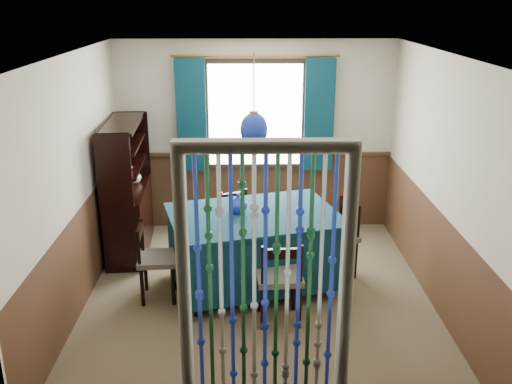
{
  "coord_description": "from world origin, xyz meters",
  "views": [
    {
      "loc": [
        -0.12,
        -5.31,
        3.01
      ],
      "look_at": [
        -0.02,
        0.28,
        1.08
      ],
      "focal_mm": 40.0,
      "sensor_mm": 36.0,
      "label": 1
    }
  ],
  "objects_px": {
    "sideboard": "(128,207)",
    "vase_table": "(238,204)",
    "chair_left": "(155,259)",
    "chair_right": "(338,236)",
    "chair_far": "(238,223)",
    "pendant_lamp": "(254,129)",
    "bowl_shelf": "(125,169)",
    "chair_near": "(280,278)",
    "dining_table": "(254,245)",
    "vase_sideboard": "(134,175)"
  },
  "relations": [
    {
      "from": "vase_table",
      "to": "bowl_shelf",
      "type": "distance_m",
      "value": 1.45
    },
    {
      "from": "chair_near",
      "to": "chair_left",
      "type": "bearing_deg",
      "value": 155.02
    },
    {
      "from": "chair_near",
      "to": "vase_table",
      "type": "height_order",
      "value": "vase_table"
    },
    {
      "from": "bowl_shelf",
      "to": "vase_table",
      "type": "bearing_deg",
      "value": -25.41
    },
    {
      "from": "chair_near",
      "to": "chair_far",
      "type": "relative_size",
      "value": 1.08
    },
    {
      "from": "dining_table",
      "to": "chair_right",
      "type": "bearing_deg",
      "value": 1.0
    },
    {
      "from": "pendant_lamp",
      "to": "vase_sideboard",
      "type": "relative_size",
      "value": 4.78
    },
    {
      "from": "chair_near",
      "to": "chair_left",
      "type": "relative_size",
      "value": 1.05
    },
    {
      "from": "pendant_lamp",
      "to": "bowl_shelf",
      "type": "height_order",
      "value": "pendant_lamp"
    },
    {
      "from": "sideboard",
      "to": "chair_near",
      "type": "bearing_deg",
      "value": -46.95
    },
    {
      "from": "dining_table",
      "to": "chair_far",
      "type": "xyz_separation_m",
      "value": [
        -0.18,
        0.75,
        -0.05
      ]
    },
    {
      "from": "chair_left",
      "to": "chair_far",
      "type": "bearing_deg",
      "value": 135.94
    },
    {
      "from": "chair_near",
      "to": "chair_far",
      "type": "xyz_separation_m",
      "value": [
        -0.42,
        1.47,
        -0.03
      ]
    },
    {
      "from": "bowl_shelf",
      "to": "sideboard",
      "type": "bearing_deg",
      "value": 101.89
    },
    {
      "from": "chair_far",
      "to": "vase_table",
      "type": "relative_size",
      "value": 4.28
    },
    {
      "from": "chair_left",
      "to": "sideboard",
      "type": "distance_m",
      "value": 1.29
    },
    {
      "from": "chair_far",
      "to": "pendant_lamp",
      "type": "distance_m",
      "value": 1.53
    },
    {
      "from": "sideboard",
      "to": "vase_table",
      "type": "relative_size",
      "value": 8.66
    },
    {
      "from": "vase_sideboard",
      "to": "chair_left",
      "type": "bearing_deg",
      "value": -72.69
    },
    {
      "from": "chair_right",
      "to": "pendant_lamp",
      "type": "xyz_separation_m",
      "value": [
        -0.94,
        -0.27,
        1.29
      ]
    },
    {
      "from": "pendant_lamp",
      "to": "vase_table",
      "type": "xyz_separation_m",
      "value": [
        -0.17,
        0.05,
        -0.81
      ]
    },
    {
      "from": "dining_table",
      "to": "vase_table",
      "type": "bearing_deg",
      "value": 148.29
    },
    {
      "from": "vase_sideboard",
      "to": "chair_near",
      "type": "bearing_deg",
      "value": -48.08
    },
    {
      "from": "chair_right",
      "to": "vase_sideboard",
      "type": "distance_m",
      "value": 2.6
    },
    {
      "from": "pendant_lamp",
      "to": "sideboard",
      "type": "bearing_deg",
      "value": 148.06
    },
    {
      "from": "dining_table",
      "to": "pendant_lamp",
      "type": "xyz_separation_m",
      "value": [
        0.0,
        -0.0,
        1.27
      ]
    },
    {
      "from": "chair_right",
      "to": "sideboard",
      "type": "relative_size",
      "value": 0.53
    },
    {
      "from": "vase_table",
      "to": "dining_table",
      "type": "bearing_deg",
      "value": -16.6
    },
    {
      "from": "chair_near",
      "to": "dining_table",
      "type": "bearing_deg",
      "value": 104.07
    },
    {
      "from": "chair_left",
      "to": "pendant_lamp",
      "type": "xyz_separation_m",
      "value": [
        1.02,
        0.23,
        1.31
      ]
    },
    {
      "from": "bowl_shelf",
      "to": "chair_right",
      "type": "bearing_deg",
      "value": -9.32
    },
    {
      "from": "chair_right",
      "to": "pendant_lamp",
      "type": "relative_size",
      "value": 0.94
    },
    {
      "from": "chair_far",
      "to": "chair_right",
      "type": "relative_size",
      "value": 0.93
    },
    {
      "from": "chair_far",
      "to": "vase_sideboard",
      "type": "relative_size",
      "value": 4.15
    },
    {
      "from": "sideboard",
      "to": "pendant_lamp",
      "type": "bearing_deg",
      "value": -35.38
    },
    {
      "from": "pendant_lamp",
      "to": "chair_near",
      "type": "bearing_deg",
      "value": -71.99
    },
    {
      "from": "sideboard",
      "to": "vase_table",
      "type": "distance_m",
      "value": 1.67
    },
    {
      "from": "chair_near",
      "to": "pendant_lamp",
      "type": "height_order",
      "value": "pendant_lamp"
    },
    {
      "from": "pendant_lamp",
      "to": "vase_sideboard",
      "type": "xyz_separation_m",
      "value": [
        -1.46,
        1.17,
        -0.84
      ]
    },
    {
      "from": "chair_left",
      "to": "pendant_lamp",
      "type": "distance_m",
      "value": 1.68
    },
    {
      "from": "bowl_shelf",
      "to": "dining_table",
      "type": "bearing_deg",
      "value": -24.45
    },
    {
      "from": "chair_right",
      "to": "bowl_shelf",
      "type": "bearing_deg",
      "value": 56.82
    },
    {
      "from": "dining_table",
      "to": "pendant_lamp",
      "type": "distance_m",
      "value": 1.27
    },
    {
      "from": "chair_far",
      "to": "pendant_lamp",
      "type": "relative_size",
      "value": 0.87
    },
    {
      "from": "bowl_shelf",
      "to": "vase_sideboard",
      "type": "bearing_deg",
      "value": 90.0
    },
    {
      "from": "chair_left",
      "to": "chair_right",
      "type": "distance_m",
      "value": 2.03
    },
    {
      "from": "chair_left",
      "to": "chair_right",
      "type": "bearing_deg",
      "value": 100.94
    },
    {
      "from": "dining_table",
      "to": "bowl_shelf",
      "type": "distance_m",
      "value": 1.74
    },
    {
      "from": "dining_table",
      "to": "chair_right",
      "type": "relative_size",
      "value": 2.3
    },
    {
      "from": "chair_near",
      "to": "vase_sideboard",
      "type": "bearing_deg",
      "value": 127.98
    }
  ]
}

